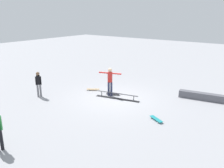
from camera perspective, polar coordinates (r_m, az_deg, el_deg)
The scene contains 8 objects.
ground_plane at distance 13.45m, azimuth 0.53°, elevation -3.45°, with size 60.00×60.00×0.00m, color #9E9EA3.
grind_rail at distance 13.31m, azimuth 1.29°, elevation -3.02°, with size 2.62×0.81×0.34m.
skate_ledge at distance 14.10m, azimuth 20.96°, elevation -2.79°, with size 2.43×0.39×0.40m, color #595960.
skater_main at distance 13.52m, azimuth -0.50°, elevation 1.01°, with size 1.31×0.48×1.68m.
skateboard_main at distance 13.93m, azimuth 0.23°, elevation -2.40°, with size 0.82×0.49×0.09m.
bystander_black_shirt at distance 14.05m, azimuth -17.51°, elevation 0.25°, with size 0.28×0.29×1.49m.
loose_skateboard_natural at distance 14.81m, azimuth -4.65°, elevation -1.28°, with size 0.77×0.63×0.09m.
loose_skateboard_teal at distance 10.91m, azimuth 10.74°, elevation -8.39°, with size 0.80×0.55×0.09m.
Camera 1 is at (-7.42, 10.20, 4.68)m, focal length 37.43 mm.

